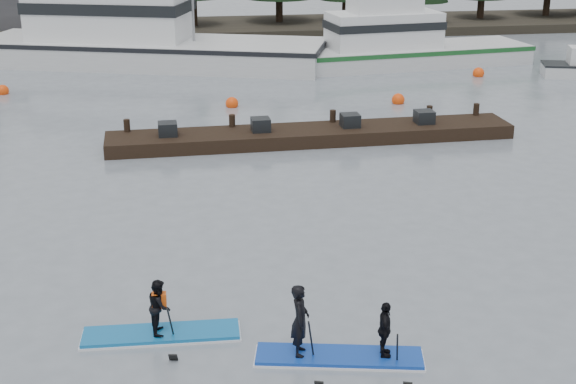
{
  "coord_description": "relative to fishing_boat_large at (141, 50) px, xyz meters",
  "views": [
    {
      "loc": [
        -3.25,
        -14.81,
        8.8
      ],
      "look_at": [
        0.0,
        6.0,
        1.1
      ],
      "focal_mm": 50.0,
      "sensor_mm": 36.0,
      "label": 1
    }
  ],
  "objects": [
    {
      "name": "buoy_a",
      "position": [
        -6.5,
        -6.4,
        -0.83
      ],
      "size": [
        0.58,
        0.58,
        0.58
      ],
      "primitive_type": "sphere",
      "color": "#FB470C",
      "rests_on": "ground"
    },
    {
      "name": "fishing_boat_large",
      "position": [
        0.0,
        0.0,
        0.0
      ],
      "size": [
        20.01,
        11.12,
        10.7
      ],
      "rotation": [
        0.0,
        0.0,
        -0.32
      ],
      "color": "silver",
      "rests_on": "ground"
    },
    {
      "name": "paddleboard_solo",
      "position": [
        0.86,
        -30.61,
        -0.42
      ],
      "size": [
        3.35,
        1.14,
        1.81
      ],
      "rotation": [
        0.0,
        0.0,
        -0.04
      ],
      "color": "#1266A9",
      "rests_on": "ground"
    },
    {
      "name": "buoy_d",
      "position": [
        11.77,
        -11.16,
        -0.83
      ],
      "size": [
        0.59,
        0.59,
        0.59
      ],
      "primitive_type": "sphere",
      "color": "#FB470C",
      "rests_on": "ground"
    },
    {
      "name": "ground",
      "position": [
        4.47,
        -31.08,
        -0.83
      ],
      "size": [
        160.0,
        160.0,
        0.0
      ],
      "primitive_type": "plane",
      "color": "slate",
      "rests_on": "ground"
    },
    {
      "name": "floating_dock",
      "position": [
        6.73,
        -16.62,
        -0.57
      ],
      "size": [
        15.71,
        2.45,
        0.52
      ],
      "primitive_type": "cube",
      "rotation": [
        0.0,
        0.0,
        0.02
      ],
      "color": "black",
      "rests_on": "ground"
    },
    {
      "name": "buoy_c",
      "position": [
        17.65,
        -6.02,
        -0.83
      ],
      "size": [
        0.61,
        0.61,
        0.61
      ],
      "primitive_type": "sphere",
      "color": "#FB470C",
      "rests_on": "ground"
    },
    {
      "name": "fishing_boat_medium",
      "position": [
        14.56,
        -2.46,
        -0.25
      ],
      "size": [
        13.9,
        5.55,
        8.18
      ],
      "rotation": [
        0.0,
        0.0,
        0.13
      ],
      "color": "silver",
      "rests_on": "ground"
    },
    {
      "name": "far_shore",
      "position": [
        4.47,
        10.92,
        -0.53
      ],
      "size": [
        70.0,
        8.0,
        0.6
      ],
      "primitive_type": "cube",
      "color": "#2D281E",
      "rests_on": "ground"
    },
    {
      "name": "paddleboard_duo",
      "position": [
        4.39,
        -32.07,
        -0.29
      ],
      "size": [
        3.47,
        1.6,
        2.14
      ],
      "rotation": [
        0.0,
        0.0,
        -0.21
      ],
      "color": "#113CA7",
      "rests_on": "ground"
    },
    {
      "name": "buoy_b",
      "position": [
        4.17,
        -10.65,
        -0.83
      ],
      "size": [
        0.58,
        0.58,
        0.58
      ],
      "primitive_type": "sphere",
      "color": "#FB470C",
      "rests_on": "ground"
    },
    {
      "name": "treeline",
      "position": [
        4.47,
        10.92,
        -0.83
      ],
      "size": [
        60.0,
        4.0,
        8.0
      ],
      "primitive_type": null,
      "color": "black",
      "rests_on": "ground"
    }
  ]
}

